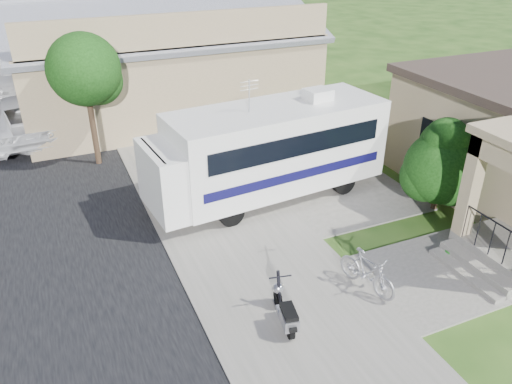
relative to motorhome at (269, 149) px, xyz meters
name	(u,v)px	position (x,y,z in m)	size (l,w,h in m)	color
ground	(317,281)	(-0.73, -4.35, -1.61)	(120.00, 120.00, 0.00)	#1D4011
sidewalk_slab	(168,141)	(-1.73, 5.65, -1.58)	(4.00, 80.00, 0.06)	#615F58
driveway_slab	(288,189)	(0.77, 0.15, -1.59)	(7.00, 6.00, 0.05)	#615F58
walk_slab	(445,273)	(2.27, -5.35, -1.59)	(4.00, 3.00, 0.05)	#615F58
warehouse	(164,66)	(-0.73, 9.62, 0.38)	(12.50, 8.40, 5.04)	#867554
street_tree_a	(88,73)	(-4.43, 4.71, 1.64)	(2.44, 2.40, 4.58)	black
street_tree_b	(61,22)	(-4.43, 14.71, 1.78)	(2.44, 2.40, 4.73)	black
street_tree_c	(50,5)	(-4.43, 23.71, 1.49)	(2.44, 2.40, 4.42)	black
motorhome	(269,149)	(0.00, 0.00, 0.00)	(7.51, 2.97, 3.75)	silver
shrub	(442,164)	(4.24, -2.69, -0.14)	(2.34, 2.23, 2.87)	black
scooter	(285,311)	(-2.12, -5.40, -1.19)	(0.59, 1.40, 0.92)	black
bicycle	(367,274)	(0.12, -5.10, -1.13)	(0.45, 1.61, 0.97)	#A2A1A9
pickup_truck	(24,116)	(-6.76, 8.59, -0.77)	(2.80, 6.08, 1.69)	white
van	(8,75)	(-7.37, 15.46, -0.71)	(2.52, 6.19, 1.80)	white
garden_hose	(452,253)	(2.95, -4.85, -1.52)	(0.40, 0.40, 0.18)	#167016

